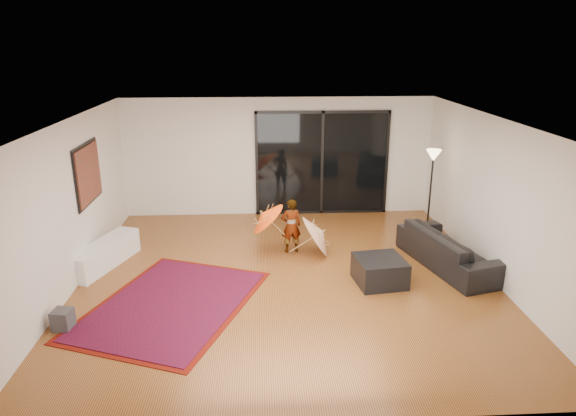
{
  "coord_description": "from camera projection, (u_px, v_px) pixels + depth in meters",
  "views": [
    {
      "loc": [
        -0.43,
        -7.98,
        3.91
      ],
      "look_at": [
        0.05,
        0.53,
        1.1
      ],
      "focal_mm": 32.0,
      "sensor_mm": 36.0,
      "label": 1
    }
  ],
  "objects": [
    {
      "name": "ottoman",
      "position": [
        380.0,
        271.0,
        8.59
      ],
      "size": [
        0.87,
        0.87,
        0.44
      ],
      "primitive_type": "cube",
      "rotation": [
        0.0,
        0.0,
        0.14
      ],
      "color": "black",
      "rests_on": "floor"
    },
    {
      "name": "floor_lamp",
      "position": [
        432.0,
        168.0,
        10.49
      ],
      "size": [
        0.31,
        0.31,
        1.78
      ],
      "color": "black",
      "rests_on": "floor"
    },
    {
      "name": "floor",
      "position": [
        287.0,
        278.0,
        8.81
      ],
      "size": [
        7.0,
        7.0,
        0.0
      ],
      "primitive_type": "plane",
      "color": "#915D27",
      "rests_on": "ground"
    },
    {
      "name": "wall_back",
      "position": [
        278.0,
        157.0,
        11.71
      ],
      "size": [
        7.0,
        0.0,
        7.0
      ],
      "primitive_type": "plane",
      "rotation": [
        1.57,
        0.0,
        0.0
      ],
      "color": "silver",
      "rests_on": "floor"
    },
    {
      "name": "wall_left",
      "position": [
        69.0,
        207.0,
        8.2
      ],
      "size": [
        0.0,
        7.0,
        7.0
      ],
      "primitive_type": "plane",
      "rotation": [
        1.57,
        0.0,
        1.57
      ],
      "color": "silver",
      "rests_on": "floor"
    },
    {
      "name": "speaker",
      "position": [
        63.0,
        319.0,
        7.24
      ],
      "size": [
        0.29,
        0.29,
        0.29
      ],
      "primitive_type": "cube",
      "rotation": [
        0.0,
        0.0,
        -0.14
      ],
      "color": "#424244",
      "rests_on": "floor"
    },
    {
      "name": "parasol_orange",
      "position": [
        262.0,
        217.0,
        9.62
      ],
      "size": [
        0.66,
        0.75,
        0.84
      ],
      "rotation": [
        0.0,
        -0.75,
        0.0
      ],
      "color": "#FE4E0D",
      "rests_on": "child"
    },
    {
      "name": "sofa",
      "position": [
        450.0,
        249.0,
        9.2
      ],
      "size": [
        1.43,
        2.41,
        0.66
      ],
      "primitive_type": "imported",
      "rotation": [
        0.0,
        0.0,
        1.83
      ],
      "color": "black",
      "rests_on": "floor"
    },
    {
      "name": "persian_rug",
      "position": [
        172.0,
        304.0,
        7.93
      ],
      "size": [
        3.09,
        3.58,
        0.02
      ],
      "rotation": [
        0.0,
        0.0,
        -0.37
      ],
      "color": "#5E0F08",
      "rests_on": "floor"
    },
    {
      "name": "sliding_door",
      "position": [
        322.0,
        163.0,
        11.78
      ],
      "size": [
        3.06,
        0.07,
        2.4
      ],
      "color": "black",
      "rests_on": "wall_back"
    },
    {
      "name": "painting",
      "position": [
        88.0,
        174.0,
        9.06
      ],
      "size": [
        0.04,
        1.28,
        1.08
      ],
      "color": "black",
      "rests_on": "wall_left"
    },
    {
      "name": "child",
      "position": [
        291.0,
        226.0,
        9.76
      ],
      "size": [
        0.43,
        0.32,
        1.06
      ],
      "primitive_type": "imported",
      "rotation": [
        0.0,
        0.0,
        3.33
      ],
      "color": "#999999",
      "rests_on": "floor"
    },
    {
      "name": "wall_front",
      "position": [
        306.0,
        311.0,
        5.07
      ],
      "size": [
        7.0,
        0.0,
        7.0
      ],
      "primitive_type": "plane",
      "rotation": [
        -1.57,
        0.0,
        0.0
      ],
      "color": "silver",
      "rests_on": "floor"
    },
    {
      "name": "media_console",
      "position": [
        105.0,
        254.0,
        9.23
      ],
      "size": [
        0.94,
        1.68,
        0.46
      ],
      "primitive_type": "cube",
      "rotation": [
        0.0,
        0.0,
        -0.35
      ],
      "color": "white",
      "rests_on": "floor"
    },
    {
      "name": "ceiling",
      "position": [
        287.0,
        121.0,
        7.97
      ],
      "size": [
        7.0,
        7.0,
        0.0
      ],
      "primitive_type": "plane",
      "rotation": [
        3.14,
        0.0,
        0.0
      ],
      "color": "white",
      "rests_on": "wall_back"
    },
    {
      "name": "wall_right",
      "position": [
        495.0,
        200.0,
        8.58
      ],
      "size": [
        0.0,
        7.0,
        7.0
      ],
      "primitive_type": "plane",
      "rotation": [
        1.57,
        0.0,
        -1.57
      ],
      "color": "silver",
      "rests_on": "floor"
    },
    {
      "name": "parasol_white",
      "position": [
        323.0,
        229.0,
        9.66
      ],
      "size": [
        0.63,
        0.86,
        0.94
      ],
      "rotation": [
        0.0,
        1.0,
        0.0
      ],
      "color": "white",
      "rests_on": "floor"
    }
  ]
}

